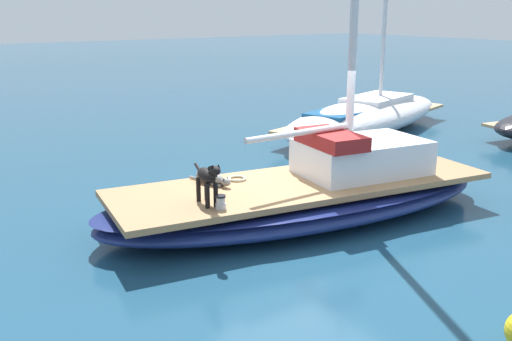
{
  "coord_description": "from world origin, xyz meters",
  "views": [
    {
      "loc": [
        7.22,
        -6.2,
        3.48
      ],
      "look_at": [
        0.0,
        -1.0,
        1.01
      ],
      "focal_mm": 40.57,
      "sensor_mm": 36.0,
      "label": 1
    }
  ],
  "objects_px": {
    "deck_winch": "(221,203)",
    "moored_boat_port_side": "(367,115)",
    "dog_grey": "(211,178)",
    "coiled_rope": "(237,179)",
    "sailboat_main": "(303,199)",
    "dog_black": "(208,178)"
  },
  "relations": [
    {
      "from": "dog_grey",
      "to": "deck_winch",
      "type": "bearing_deg",
      "value": -25.19
    },
    {
      "from": "sailboat_main",
      "to": "dog_grey",
      "type": "bearing_deg",
      "value": -119.45
    },
    {
      "from": "dog_grey",
      "to": "coiled_rope",
      "type": "distance_m",
      "value": 0.5
    },
    {
      "from": "deck_winch",
      "to": "dog_grey",
      "type": "bearing_deg",
      "value": 154.81
    },
    {
      "from": "sailboat_main",
      "to": "moored_boat_port_side",
      "type": "bearing_deg",
      "value": 125.72
    },
    {
      "from": "sailboat_main",
      "to": "dog_grey",
      "type": "relative_size",
      "value": 8.02
    },
    {
      "from": "moored_boat_port_side",
      "to": "deck_winch",
      "type": "bearing_deg",
      "value": -59.14
    },
    {
      "from": "dog_grey",
      "to": "moored_boat_port_side",
      "type": "height_order",
      "value": "moored_boat_port_side"
    },
    {
      "from": "sailboat_main",
      "to": "moored_boat_port_side",
      "type": "xyz_separation_m",
      "value": [
        -4.48,
        6.22,
        0.18
      ]
    },
    {
      "from": "dog_black",
      "to": "deck_winch",
      "type": "height_order",
      "value": "dog_black"
    },
    {
      "from": "deck_winch",
      "to": "moored_boat_port_side",
      "type": "xyz_separation_m",
      "value": [
        -4.87,
        8.14,
        -0.24
      ]
    },
    {
      "from": "dog_grey",
      "to": "moored_boat_port_side",
      "type": "xyz_separation_m",
      "value": [
        -3.7,
        7.6,
        -0.25
      ]
    },
    {
      "from": "sailboat_main",
      "to": "dog_grey",
      "type": "xyz_separation_m",
      "value": [
        -0.77,
        -1.37,
        0.43
      ]
    },
    {
      "from": "dog_black",
      "to": "dog_grey",
      "type": "bearing_deg",
      "value": 146.25
    },
    {
      "from": "deck_winch",
      "to": "coiled_rope",
      "type": "relative_size",
      "value": 0.65
    },
    {
      "from": "moored_boat_port_side",
      "to": "dog_grey",
      "type": "bearing_deg",
      "value": -64.02
    },
    {
      "from": "sailboat_main",
      "to": "deck_winch",
      "type": "relative_size",
      "value": 36.01
    },
    {
      "from": "dog_grey",
      "to": "coiled_rope",
      "type": "relative_size",
      "value": 2.91
    },
    {
      "from": "dog_black",
      "to": "coiled_rope",
      "type": "distance_m",
      "value": 1.44
    },
    {
      "from": "dog_black",
      "to": "coiled_rope",
      "type": "xyz_separation_m",
      "value": [
        -0.85,
        1.09,
        -0.4
      ]
    },
    {
      "from": "coiled_rope",
      "to": "moored_boat_port_side",
      "type": "xyz_separation_m",
      "value": [
        -3.75,
        7.1,
        -0.16
      ]
    },
    {
      "from": "dog_grey",
      "to": "moored_boat_port_side",
      "type": "relative_size",
      "value": 0.11
    }
  ]
}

